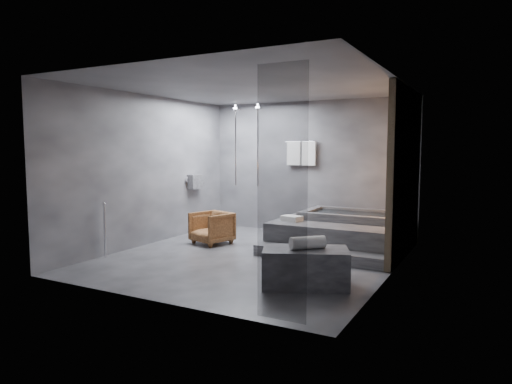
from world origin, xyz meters
The scene contains 7 objects.
room centered at (0.40, 0.24, 1.73)m, with size 5.00×5.04×2.82m.
tub_deck centered at (1.05, 1.45, 0.25)m, with size 2.20×2.00×0.50m, color #333336.
tub_step centered at (1.05, 0.27, 0.09)m, with size 2.20×0.36×0.18m, color #333336.
concrete_bench centered at (1.37, -1.10, 0.25)m, with size 1.11×0.61×0.50m, color #323335.
driftwood_chair centered at (-1.21, 0.57, 0.31)m, with size 0.65×0.67×0.61m, color #462611.
rolled_towel centered at (1.40, -1.10, 0.58)m, with size 0.17×0.17×0.47m, color white.
deck_towel centered at (0.29, 0.93, 0.55)m, with size 0.34×0.25×0.09m, color white.
Camera 1 is at (3.56, -6.58, 1.81)m, focal length 32.00 mm.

